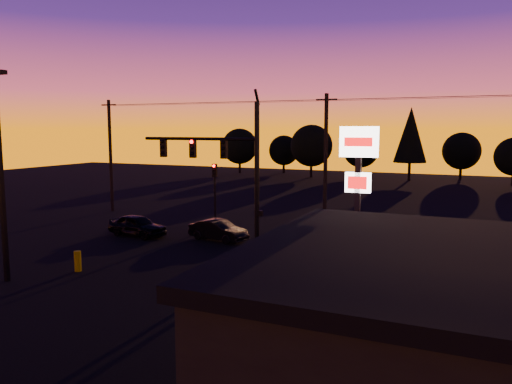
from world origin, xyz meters
TOP-DOWN VIEW (x-y plane):
  - ground at (0.00, 0.00)m, footprint 120.00×120.00m
  - lane_arrow at (0.50, 1.67)m, footprint 1.20×3.10m
  - traffic_signal_mast at (-0.10, 3.99)m, footprint 6.79×0.52m
  - secondary_signal at (-5.00, 11.49)m, footprint 0.30×0.31m
  - parking_lot_light at (-7.50, -3.00)m, footprint 1.25×0.30m
  - pylon_sign at (7.00, 1.50)m, footprint 1.50×0.28m
  - utility_pole_0 at (-16.00, 14.00)m, footprint 1.40×0.26m
  - utility_pole_1 at (2.00, 14.00)m, footprint 1.40×0.26m
  - power_wires at (2.00, 14.00)m, footprint 36.00×1.22m
  - bollard at (-5.77, -0.53)m, footprint 0.32×0.32m
  - tree_0 at (-22.00, 50.00)m, footprint 5.36×5.36m
  - tree_1 at (-16.00, 53.00)m, footprint 4.54×4.54m
  - tree_2 at (-10.00, 48.00)m, footprint 5.77×5.78m
  - tree_3 at (-4.00, 52.00)m, footprint 4.95×4.95m
  - tree_4 at (3.00, 49.00)m, footprint 4.18×4.18m
  - tree_5 at (9.00, 54.00)m, footprint 4.95×4.95m
  - car_left at (-8.10, 7.01)m, footprint 4.12×2.07m
  - car_mid at (-2.85, 8.01)m, footprint 3.94×1.98m
  - car_right at (4.57, 7.81)m, footprint 4.94×2.70m
  - suv_parked at (7.87, -2.93)m, footprint 3.94×5.47m

SIDE VIEW (x-z plane):
  - ground at x=0.00m, z-range 0.00..0.00m
  - lane_arrow at x=0.50m, z-range 0.00..0.01m
  - bollard at x=-5.77m, z-range 0.00..0.97m
  - car_mid at x=-2.85m, z-range 0.00..1.24m
  - car_left at x=-8.10m, z-range 0.00..1.35m
  - car_right at x=4.57m, z-range 0.00..1.36m
  - suv_parked at x=7.87m, z-range 0.00..1.38m
  - secondary_signal at x=-5.00m, z-range 0.69..5.04m
  - tree_1 at x=-16.00m, z-range 0.58..6.29m
  - tree_3 at x=-4.00m, z-range 0.63..6.86m
  - tree_5 at x=9.00m, z-range 0.63..6.86m
  - tree_0 at x=-22.00m, z-range 0.69..7.43m
  - tree_2 at x=-10.00m, z-range 0.74..8.00m
  - utility_pole_0 at x=-16.00m, z-range 0.09..9.09m
  - utility_pole_1 at x=2.00m, z-range 0.09..9.09m
  - pylon_sign at x=7.00m, z-range 1.51..8.31m
  - traffic_signal_mast at x=-0.10m, z-range 0.65..9.23m
  - parking_lot_light at x=-7.50m, z-range 0.70..9.84m
  - tree_4 at x=3.00m, z-range 1.18..10.68m
  - power_wires at x=2.00m, z-range 8.53..8.60m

